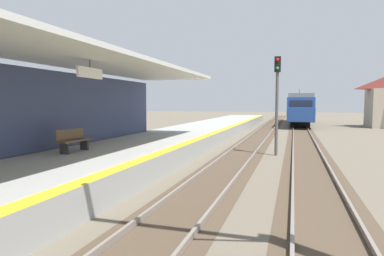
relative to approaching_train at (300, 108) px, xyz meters
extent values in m
cube|color=#999993|center=(-7.80, -33.08, -1.73)|extent=(5.00, 80.00, 0.90)
cube|color=yellow|center=(-5.55, -33.08, -1.27)|extent=(0.50, 80.00, 0.01)
cube|color=silver|center=(-7.90, -37.69, 2.17)|extent=(4.40, 24.00, 0.16)
cube|color=white|center=(-7.50, -35.69, 1.64)|extent=(0.08, 1.40, 0.36)
cylinder|color=#333333|center=(-7.50, -35.69, 1.96)|extent=(0.03, 0.03, 0.27)
cube|color=#4C3D2D|center=(-3.40, -29.08, -2.17)|extent=(2.34, 120.00, 0.01)
cube|color=slate|center=(-4.12, -29.08, -2.09)|extent=(0.08, 120.00, 0.15)
cube|color=slate|center=(-2.68, -29.08, -2.09)|extent=(0.08, 120.00, 0.15)
cube|color=#4C3D2D|center=(0.00, -29.08, -2.17)|extent=(2.34, 120.00, 0.01)
cube|color=slate|center=(-0.72, -29.08, -2.09)|extent=(0.08, 120.00, 0.15)
cube|color=slate|center=(0.72, -29.08, -2.09)|extent=(0.08, 120.00, 0.15)
cube|color=navy|center=(0.00, 0.38, -0.11)|extent=(2.90, 18.00, 2.70)
cube|color=slate|center=(0.00, 0.38, 1.46)|extent=(2.67, 18.00, 0.44)
cube|color=black|center=(0.00, -8.64, 0.30)|extent=(2.32, 0.06, 1.21)
cube|color=navy|center=(0.00, -9.42, -0.58)|extent=(2.78, 1.60, 1.49)
cube|color=black|center=(1.46, 0.38, 0.30)|extent=(0.04, 15.84, 0.86)
cylinder|color=#333333|center=(0.00, 3.98, 2.13)|extent=(0.06, 0.06, 0.90)
cube|color=black|center=(0.00, -5.47, -1.82)|extent=(2.17, 2.20, 0.72)
cube|color=black|center=(0.00, 6.23, -1.82)|extent=(2.17, 2.20, 0.72)
cylinder|color=#4C4C4C|center=(-1.60, -27.75, 0.02)|extent=(0.16, 0.16, 4.40)
cube|color=black|center=(-1.60, -27.75, 2.62)|extent=(0.32, 0.24, 0.80)
sphere|color=red|center=(-1.60, -27.89, 2.84)|extent=(0.16, 0.16, 0.16)
sphere|color=green|center=(-1.60, -27.89, 2.40)|extent=(0.16, 0.16, 0.16)
cube|color=brown|center=(-8.76, -34.96, -0.84)|extent=(0.44, 1.60, 0.06)
cube|color=brown|center=(-8.96, -34.96, -0.60)|extent=(0.06, 1.60, 0.40)
cube|color=#333333|center=(-8.76, -35.56, -1.06)|extent=(0.36, 0.08, 0.44)
cube|color=#333333|center=(-8.76, -34.36, -1.06)|extent=(0.36, 0.08, 0.44)
camera|label=1|loc=(-0.76, -45.51, 0.60)|focal=30.55mm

